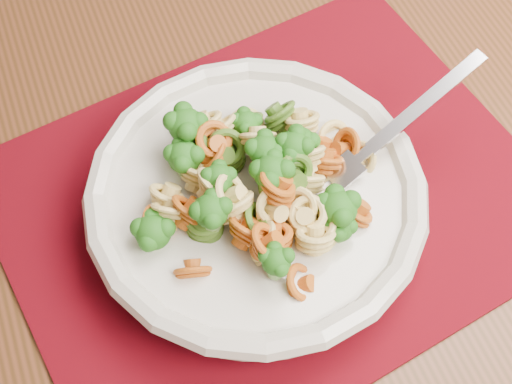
{
  "coord_description": "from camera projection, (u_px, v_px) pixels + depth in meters",
  "views": [
    {
      "loc": [
        -0.61,
        -0.03,
        1.22
      ],
      "look_at": [
        -0.6,
        0.24,
        0.76
      ],
      "focal_mm": 50.0,
      "sensor_mm": 36.0,
      "label": 1
    }
  ],
  "objects": [
    {
      "name": "fork",
      "position": [
        344.0,
        171.0,
        0.53
      ],
      "size": [
        0.17,
        0.12,
        0.08
      ],
      "primitive_type": null,
      "rotation": [
        0.0,
        -0.35,
        0.57
      ],
      "color": "silver",
      "rests_on": "pasta_bowl"
    },
    {
      "name": "placemat",
      "position": [
        273.0,
        201.0,
        0.57
      ],
      "size": [
        0.52,
        0.48,
        0.0
      ],
      "primitive_type": "cube",
      "rotation": [
        0.0,
        0.0,
        0.47
      ],
      "color": "#580308",
      "rests_on": "dining_table"
    },
    {
      "name": "pasta_broccoli_heap",
      "position": [
        256.0,
        188.0,
        0.52
      ],
      "size": [
        0.22,
        0.22,
        0.06
      ],
      "primitive_type": null,
      "color": "tan",
      "rests_on": "pasta_bowl"
    },
    {
      "name": "pasta_bowl",
      "position": [
        256.0,
        199.0,
        0.54
      ],
      "size": [
        0.26,
        0.26,
        0.05
      ],
      "color": "beige",
      "rests_on": "placemat"
    },
    {
      "name": "dining_table",
      "position": [
        258.0,
        167.0,
        0.71
      ],
      "size": [
        1.58,
        1.27,
        0.72
      ],
      "rotation": [
        0.0,
        0.0,
        0.32
      ],
      "color": "#5A2D19",
      "rests_on": "ground"
    }
  ]
}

